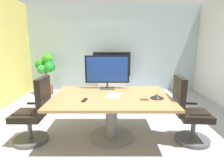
{
  "coord_description": "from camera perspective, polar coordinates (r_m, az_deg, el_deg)",
  "views": [
    {
      "loc": [
        -0.05,
        -3.09,
        1.64
      ],
      "look_at": [
        -0.05,
        0.21,
        0.9
      ],
      "focal_mm": 30.48,
      "sensor_mm": 36.0,
      "label": 1
    }
  ],
  "objects": [
    {
      "name": "potted_plant",
      "position": [
        6.23,
        -18.96,
        4.24
      ],
      "size": [
        0.64,
        0.58,
        1.26
      ],
      "color": "brown",
      "rests_on": "ground"
    },
    {
      "name": "wall_display_unit",
      "position": [
        6.21,
        0.05,
        1.57
      ],
      "size": [
        1.2,
        0.36,
        1.31
      ],
      "color": "#B7BABC",
      "rests_on": "ground"
    },
    {
      "name": "conference_phone",
      "position": [
        3.13,
        13.48,
        -3.66
      ],
      "size": [
        0.22,
        0.22,
        0.07
      ],
      "color": "black",
      "rests_on": "conference_table"
    },
    {
      "name": "office_chair_left",
      "position": [
        3.38,
        -22.1,
        -8.77
      ],
      "size": [
        0.6,
        0.57,
        1.09
      ],
      "rotation": [
        0.0,
        0.0,
        -1.58
      ],
      "color": "#4C4C51",
      "rests_on": "ground"
    },
    {
      "name": "whiteboard_marker",
      "position": [
        3.0,
        9.79,
        -4.64
      ],
      "size": [
        0.13,
        0.02,
        0.02
      ],
      "primitive_type": "cube",
      "rotation": [
        0.0,
        0.0,
        -0.01
      ],
      "color": "red",
      "rests_on": "conference_table"
    },
    {
      "name": "paper_notepad",
      "position": [
        3.2,
        0.5,
        -3.42
      ],
      "size": [
        0.27,
        0.34,
        0.01
      ],
      "primitive_type": "cube",
      "rotation": [
        0.0,
        0.0,
        -0.2
      ],
      "color": "white",
      "rests_on": "conference_table"
    },
    {
      "name": "remote_control",
      "position": [
        2.97,
        -8.1,
        -4.79
      ],
      "size": [
        0.08,
        0.18,
        0.02
      ],
      "primitive_type": "cube",
      "rotation": [
        0.0,
        0.0,
        -0.18
      ],
      "color": "black",
      "rests_on": "conference_table"
    },
    {
      "name": "tv_monitor",
      "position": [
        3.61,
        -1.31,
        4.17
      ],
      "size": [
        0.84,
        0.18,
        0.64
      ],
      "color": "#333338",
      "rests_on": "conference_table"
    },
    {
      "name": "wall_back_glass_partition",
      "position": [
        6.46,
        0.57,
        10.52
      ],
      "size": [
        5.66,
        0.1,
        2.79
      ],
      "primitive_type": "cube",
      "color": "#9EB2B7",
      "rests_on": "ground"
    },
    {
      "name": "ground_plane",
      "position": [
        3.5,
        0.92,
        -15.23
      ],
      "size": [
        7.72,
        7.72,
        0.0
      ],
      "primitive_type": "plane",
      "color": "#99999E"
    },
    {
      "name": "office_chair_right",
      "position": [
        3.38,
        22.05,
        -8.75
      ],
      "size": [
        0.61,
        0.59,
        1.09
      ],
      "rotation": [
        0.0,
        0.0,
        1.51
      ],
      "color": "#4C4C51",
      "rests_on": "ground"
    },
    {
      "name": "conference_table",
      "position": [
        3.23,
        -0.01,
        -6.5
      ],
      "size": [
        1.95,
        1.38,
        0.75
      ],
      "color": "olive",
      "rests_on": "ground"
    }
  ]
}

